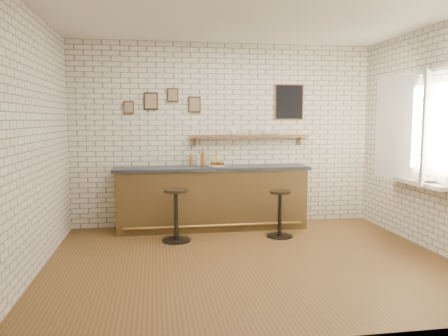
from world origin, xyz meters
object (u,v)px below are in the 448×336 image
at_px(ciabatta_sandwich, 217,163).
at_px(shelf_cup_a, 234,132).
at_px(bar_counter, 212,198).
at_px(sandwich_plate, 217,166).
at_px(shelf_cup_b, 253,133).
at_px(bitters_bottle_white, 198,160).
at_px(bar_stool_left, 176,213).
at_px(shelf_cup_d, 280,133).
at_px(shelf_cup_c, 266,132).
at_px(bitters_bottle_amber, 203,159).
at_px(bitters_bottle_brown, 191,161).
at_px(book_lower, 420,181).
at_px(book_upper, 422,180).
at_px(condiment_bottle_yellow, 217,160).
at_px(bar_stool_right, 280,212).

xyz_separation_m(ciabatta_sandwich, shelf_cup_a, (0.29, 0.16, 0.48)).
xyz_separation_m(bar_counter, sandwich_plate, (0.08, 0.04, 0.51)).
bearing_deg(shelf_cup_b, bitters_bottle_white, 127.36).
bearing_deg(bitters_bottle_white, bar_stool_left, -115.98).
relative_size(shelf_cup_b, shelf_cup_d, 0.99).
xyz_separation_m(ciabatta_sandwich, shelf_cup_c, (0.85, 0.16, 0.49)).
bearing_deg(shelf_cup_a, bitters_bottle_amber, 162.52).
distance_m(bitters_bottle_brown, shelf_cup_a, 0.84).
xyz_separation_m(sandwich_plate, shelf_cup_d, (1.10, 0.16, 0.53)).
bearing_deg(shelf_cup_d, ciabatta_sandwich, -178.63).
xyz_separation_m(bar_stool_left, shelf_cup_a, (1.00, 0.86, 1.14)).
xyz_separation_m(bitters_bottle_amber, shelf_cup_c, (1.06, 0.01, 0.43)).
xyz_separation_m(shelf_cup_c, shelf_cup_d, (0.24, 0.00, -0.01)).
height_order(bar_counter, ciabatta_sandwich, ciabatta_sandwich).
distance_m(bar_counter, shelf_cup_c, 1.42).
xyz_separation_m(bar_counter, shelf_cup_d, (1.18, 0.20, 1.03)).
bearing_deg(shelf_cup_d, bitters_bottle_brown, 173.50).
xyz_separation_m(shelf_cup_a, shelf_cup_c, (0.55, 0.00, 0.01)).
xyz_separation_m(bitters_bottle_brown, shelf_cup_a, (0.71, 0.01, 0.45)).
height_order(book_lower, book_upper, book_upper).
xyz_separation_m(condiment_bottle_yellow, shelf_cup_b, (0.59, 0.01, 0.45)).
height_order(bitters_bottle_brown, bitters_bottle_white, bitters_bottle_white).
bearing_deg(ciabatta_sandwich, bitters_bottle_amber, 145.20).
relative_size(bitters_bottle_brown, bar_stool_left, 0.26).
height_order(bitters_bottle_white, bitters_bottle_amber, bitters_bottle_amber).
height_order(bar_stool_right, shelf_cup_a, shelf_cup_a).
bearing_deg(shelf_cup_d, bar_stool_right, -112.71).
distance_m(bitters_bottle_amber, shelf_cup_d, 1.37).
distance_m(sandwich_plate, bitters_bottle_white, 0.33).
relative_size(sandwich_plate, condiment_bottle_yellow, 1.51).
distance_m(ciabatta_sandwich, book_lower, 3.00).
height_order(sandwich_plate, bar_stool_left, sandwich_plate).
distance_m(bar_stool_right, shelf_cup_a, 1.56).
xyz_separation_m(bitters_bottle_brown, book_upper, (2.95, -1.77, -0.13)).
bearing_deg(shelf_cup_c, bar_stool_right, 165.37).
bearing_deg(book_upper, bitters_bottle_amber, -171.75).
bearing_deg(bitters_bottle_white, sandwich_plate, -27.48).
distance_m(bitters_bottle_brown, shelf_cup_b, 1.12).
distance_m(bitters_bottle_amber, book_upper, 3.28).
xyz_separation_m(sandwich_plate, bar_stool_left, (-0.69, -0.70, -0.61)).
bearing_deg(shelf_cup_b, book_lower, -95.80).
relative_size(bitters_bottle_white, shelf_cup_a, 1.95).
height_order(sandwich_plate, bar_stool_right, sandwich_plate).
bearing_deg(bar_stool_left, shelf_cup_c, 28.96).
relative_size(bar_stool_right, shelf_cup_c, 5.32).
bearing_deg(bar_counter, shelf_cup_b, 15.91).
xyz_separation_m(bar_stool_right, book_upper, (1.69, -0.92, 0.58)).
distance_m(bitters_bottle_brown, book_upper, 3.44).
relative_size(bar_stool_left, shelf_cup_b, 8.65).
bearing_deg(bitters_bottle_amber, shelf_cup_d, 0.66).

